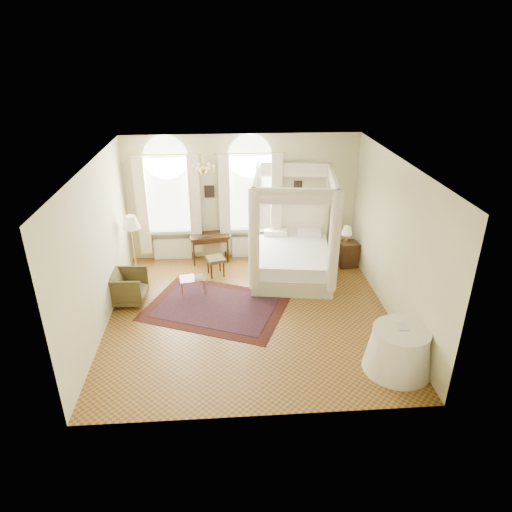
{
  "coord_description": "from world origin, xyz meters",
  "views": [
    {
      "loc": [
        -0.47,
        -8.42,
        5.38
      ],
      "look_at": [
        0.17,
        0.4,
        1.19
      ],
      "focal_mm": 32.0,
      "sensor_mm": 36.0,
      "label": 1
    }
  ],
  "objects_px": {
    "side_table": "(399,350)",
    "coffee_table": "(193,279)",
    "canopy_bed": "(292,254)",
    "nightstand": "(348,254)",
    "floor_lamp": "(131,225)",
    "armchair": "(128,287)",
    "writing_desk": "(209,238)",
    "stool": "(216,261)"
  },
  "relations": [
    {
      "from": "writing_desk",
      "to": "coffee_table",
      "type": "bearing_deg",
      "value": -102.1
    },
    {
      "from": "canopy_bed",
      "to": "nightstand",
      "type": "bearing_deg",
      "value": 15.63
    },
    {
      "from": "stool",
      "to": "coffee_table",
      "type": "relative_size",
      "value": 0.82
    },
    {
      "from": "writing_desk",
      "to": "armchair",
      "type": "bearing_deg",
      "value": -131.92
    },
    {
      "from": "canopy_bed",
      "to": "writing_desk",
      "type": "xyz_separation_m",
      "value": [
        -2.06,
        0.98,
        0.06
      ]
    },
    {
      "from": "floor_lamp",
      "to": "side_table",
      "type": "height_order",
      "value": "floor_lamp"
    },
    {
      "from": "nightstand",
      "to": "coffee_table",
      "type": "bearing_deg",
      "value": -163.57
    },
    {
      "from": "armchair",
      "to": "side_table",
      "type": "distance_m",
      "value": 5.9
    },
    {
      "from": "nightstand",
      "to": "coffee_table",
      "type": "distance_m",
      "value": 4.13
    },
    {
      "from": "nightstand",
      "to": "writing_desk",
      "type": "height_order",
      "value": "writing_desk"
    },
    {
      "from": "coffee_table",
      "to": "stool",
      "type": "bearing_deg",
      "value": 59.09
    },
    {
      "from": "floor_lamp",
      "to": "side_table",
      "type": "bearing_deg",
      "value": -36.6
    },
    {
      "from": "writing_desk",
      "to": "floor_lamp",
      "type": "bearing_deg",
      "value": -155.22
    },
    {
      "from": "canopy_bed",
      "to": "armchair",
      "type": "distance_m",
      "value": 4.01
    },
    {
      "from": "writing_desk",
      "to": "stool",
      "type": "distance_m",
      "value": 0.89
    },
    {
      "from": "stool",
      "to": "floor_lamp",
      "type": "height_order",
      "value": "floor_lamp"
    },
    {
      "from": "armchair",
      "to": "floor_lamp",
      "type": "xyz_separation_m",
      "value": [
        0.0,
        1.18,
        1.02
      ]
    },
    {
      "from": "canopy_bed",
      "to": "coffee_table",
      "type": "bearing_deg",
      "value": -163.07
    },
    {
      "from": "writing_desk",
      "to": "side_table",
      "type": "distance_m",
      "value": 5.84
    },
    {
      "from": "canopy_bed",
      "to": "armchair",
      "type": "relative_size",
      "value": 3.22
    },
    {
      "from": "nightstand",
      "to": "writing_desk",
      "type": "xyz_separation_m",
      "value": [
        -3.6,
        0.55,
        0.32
      ]
    },
    {
      "from": "canopy_bed",
      "to": "floor_lamp",
      "type": "distance_m",
      "value": 3.95
    },
    {
      "from": "canopy_bed",
      "to": "nightstand",
      "type": "xyz_separation_m",
      "value": [
        1.53,
        0.43,
        -0.26
      ]
    },
    {
      "from": "writing_desk",
      "to": "side_table",
      "type": "height_order",
      "value": "side_table"
    },
    {
      "from": "writing_desk",
      "to": "floor_lamp",
      "type": "relative_size",
      "value": 0.66
    },
    {
      "from": "nightstand",
      "to": "stool",
      "type": "relative_size",
      "value": 1.26
    },
    {
      "from": "nightstand",
      "to": "floor_lamp",
      "type": "distance_m",
      "value": 5.51
    },
    {
      "from": "side_table",
      "to": "floor_lamp",
      "type": "bearing_deg",
      "value": 143.4
    },
    {
      "from": "writing_desk",
      "to": "armchair",
      "type": "xyz_separation_m",
      "value": [
        -1.8,
        -2.01,
        -0.28
      ]
    },
    {
      "from": "armchair",
      "to": "writing_desk",
      "type": "bearing_deg",
      "value": -38.88
    },
    {
      "from": "nightstand",
      "to": "coffee_table",
      "type": "relative_size",
      "value": 1.03
    },
    {
      "from": "canopy_bed",
      "to": "floor_lamp",
      "type": "relative_size",
      "value": 1.61
    },
    {
      "from": "canopy_bed",
      "to": "floor_lamp",
      "type": "height_order",
      "value": "canopy_bed"
    },
    {
      "from": "canopy_bed",
      "to": "writing_desk",
      "type": "relative_size",
      "value": 2.44
    },
    {
      "from": "side_table",
      "to": "canopy_bed",
      "type": "bearing_deg",
      "value": 110.11
    },
    {
      "from": "canopy_bed",
      "to": "stool",
      "type": "relative_size",
      "value": 5.01
    },
    {
      "from": "writing_desk",
      "to": "side_table",
      "type": "bearing_deg",
      "value": -53.98
    },
    {
      "from": "canopy_bed",
      "to": "side_table",
      "type": "xyz_separation_m",
      "value": [
        1.37,
        -3.74,
        -0.18
      ]
    },
    {
      "from": "writing_desk",
      "to": "coffee_table",
      "type": "height_order",
      "value": "writing_desk"
    },
    {
      "from": "writing_desk",
      "to": "floor_lamp",
      "type": "xyz_separation_m",
      "value": [
        -1.8,
        -0.83,
        0.75
      ]
    },
    {
      "from": "side_table",
      "to": "coffee_table",
      "type": "bearing_deg",
      "value": 141.71
    },
    {
      "from": "nightstand",
      "to": "armchair",
      "type": "relative_size",
      "value": 0.81
    }
  ]
}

